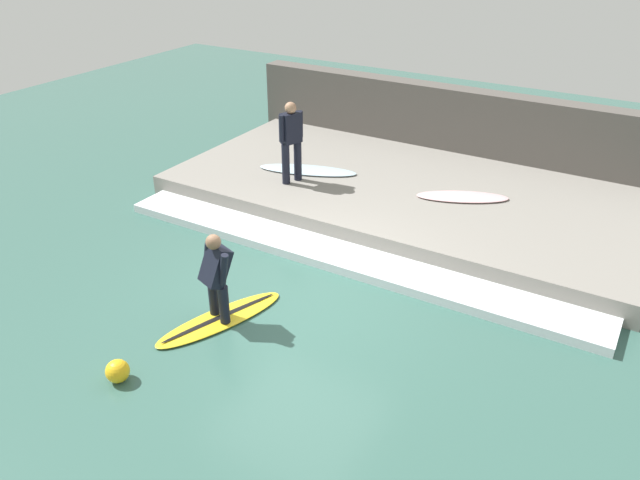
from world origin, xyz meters
TOP-DOWN VIEW (x-y plane):
  - ground_plane at (0.00, 0.00)m, footprint 28.00×28.00m
  - concrete_ledge at (3.93, 0.00)m, footprint 4.40×9.10m
  - back_wall at (6.38, 0.00)m, footprint 0.50×9.56m
  - wave_foam_crest at (1.33, 0.00)m, footprint 0.80×8.65m
  - surfboard_riding at (-1.03, 0.65)m, footprint 2.10×1.17m
  - surfer_riding at (-1.03, 0.65)m, footprint 0.50×0.58m
  - surfer_waiting_near at (2.95, 1.99)m, footprint 0.51×0.35m
  - surfboard_waiting_near at (3.55, 2.00)m, footprint 1.16×2.10m
  - surfboard_spare at (3.91, -1.18)m, footprint 1.22×1.76m
  - marker_buoy at (-2.68, 0.94)m, footprint 0.30×0.30m

SIDE VIEW (x-z plane):
  - ground_plane at x=0.00m, z-range 0.00..0.00m
  - surfboard_riding at x=-1.03m, z-range 0.00..0.06m
  - wave_foam_crest at x=1.33m, z-range 0.00..0.15m
  - marker_buoy at x=-2.68m, z-range 0.00..0.30m
  - concrete_ledge at x=3.93m, z-range 0.00..0.41m
  - surfboard_waiting_near at x=3.55m, z-range 0.41..0.47m
  - surfboard_spare at x=3.91m, z-range 0.41..0.47m
  - surfer_riding at x=-1.03m, z-range 0.13..1.46m
  - back_wall at x=6.38m, z-range 0.00..1.76m
  - surfer_waiting_near at x=2.95m, z-range 0.51..2.10m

